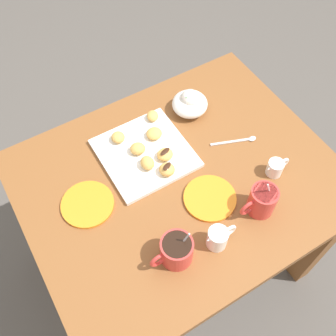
% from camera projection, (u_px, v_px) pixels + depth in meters
% --- Properties ---
extents(ground_plane, '(8.00, 8.00, 0.00)m').
position_uv_depth(ground_plane, '(176.00, 257.00, 1.90)').
color(ground_plane, '#514C47').
extents(dining_table, '(1.01, 0.82, 0.72)m').
position_uv_depth(dining_table, '(179.00, 197.00, 1.40)').
color(dining_table, brown).
rests_on(dining_table, ground_plane).
extents(pastry_plate_square, '(0.29, 0.29, 0.02)m').
position_uv_depth(pastry_plate_square, '(145.00, 153.00, 1.34)').
color(pastry_plate_square, white).
rests_on(pastry_plate_square, dining_table).
extents(coffee_mug_red_left, '(0.13, 0.08, 0.15)m').
position_uv_depth(coffee_mug_red_left, '(262.00, 200.00, 1.19)').
color(coffee_mug_red_left, red).
rests_on(coffee_mug_red_left, dining_table).
extents(coffee_mug_red_right, '(0.13, 0.09, 0.14)m').
position_uv_depth(coffee_mug_red_right, '(176.00, 250.00, 1.11)').
color(coffee_mug_red_right, red).
rests_on(coffee_mug_red_right, dining_table).
extents(cream_pitcher_white, '(0.10, 0.06, 0.07)m').
position_uv_depth(cream_pitcher_white, '(218.00, 237.00, 1.14)').
color(cream_pitcher_white, white).
rests_on(cream_pitcher_white, dining_table).
extents(ice_cream_bowl, '(0.13, 0.13, 0.10)m').
position_uv_depth(ice_cream_bowl, '(190.00, 103.00, 1.42)').
color(ice_cream_bowl, white).
rests_on(ice_cream_bowl, dining_table).
extents(chocolate_sauce_pitcher, '(0.09, 0.05, 0.06)m').
position_uv_depth(chocolate_sauce_pitcher, '(275.00, 167.00, 1.28)').
color(chocolate_sauce_pitcher, white).
rests_on(chocolate_sauce_pitcher, dining_table).
extents(saucer_orange_left, '(0.17, 0.17, 0.01)m').
position_uv_depth(saucer_orange_left, '(88.00, 204.00, 1.24)').
color(saucer_orange_left, orange).
rests_on(saucer_orange_left, dining_table).
extents(saucer_orange_right, '(0.17, 0.17, 0.01)m').
position_uv_depth(saucer_orange_right, '(210.00, 198.00, 1.25)').
color(saucer_orange_right, orange).
rests_on(saucer_orange_right, dining_table).
extents(loose_spoon_near_saucer, '(0.16, 0.07, 0.01)m').
position_uv_depth(loose_spoon_near_saucer, '(239.00, 141.00, 1.38)').
color(loose_spoon_near_saucer, silver).
rests_on(loose_spoon_near_saucer, dining_table).
extents(beignet_0, '(0.05, 0.06, 0.04)m').
position_uv_depth(beignet_0, '(147.00, 163.00, 1.29)').
color(beignet_0, '#DBA351').
rests_on(beignet_0, pastry_plate_square).
extents(beignet_1, '(0.07, 0.06, 0.03)m').
position_uv_depth(beignet_1, '(154.00, 134.00, 1.36)').
color(beignet_1, '#DBA351').
rests_on(beignet_1, pastry_plate_square).
extents(beignet_2, '(0.07, 0.06, 0.03)m').
position_uv_depth(beignet_2, '(138.00, 149.00, 1.32)').
color(beignet_2, '#DBA351').
rests_on(beignet_2, pastry_plate_square).
extents(beignet_3, '(0.06, 0.06, 0.03)m').
position_uv_depth(beignet_3, '(118.00, 137.00, 1.35)').
color(beignet_3, '#DBA351').
rests_on(beignet_3, pastry_plate_square).
extents(beignet_4, '(0.06, 0.06, 0.03)m').
position_uv_depth(beignet_4, '(165.00, 155.00, 1.31)').
color(beignet_4, '#DBA351').
rests_on(beignet_4, pastry_plate_square).
extents(chocolate_drizzle_4, '(0.04, 0.03, 0.00)m').
position_uv_depth(chocolate_drizzle_4, '(165.00, 151.00, 1.29)').
color(chocolate_drizzle_4, '#381E11').
rests_on(chocolate_drizzle_4, beignet_4).
extents(beignet_5, '(0.06, 0.06, 0.03)m').
position_uv_depth(beignet_5, '(153.00, 116.00, 1.40)').
color(beignet_5, '#DBA351').
rests_on(beignet_5, pastry_plate_square).
extents(beignet_6, '(0.06, 0.06, 0.03)m').
position_uv_depth(beignet_6, '(167.00, 170.00, 1.27)').
color(beignet_6, '#DBA351').
rests_on(beignet_6, pastry_plate_square).
extents(chocolate_drizzle_6, '(0.04, 0.03, 0.00)m').
position_uv_depth(chocolate_drizzle_6, '(167.00, 166.00, 1.26)').
color(chocolate_drizzle_6, '#381E11').
rests_on(chocolate_drizzle_6, beignet_6).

